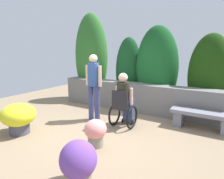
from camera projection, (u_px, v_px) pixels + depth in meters
ground_plane at (96, 134)px, 4.48m from camera, size 10.22×10.22×0.00m
stone_retaining_wall at (135, 97)px, 6.11m from camera, size 5.09×0.47×0.86m
hedge_backdrop at (135, 65)px, 6.58m from camera, size 5.24×1.04×3.16m
stone_bench at (201, 118)px, 4.67m from camera, size 1.40×0.39×0.44m
person_in_wheelchair at (124, 102)px, 4.80m from camera, size 0.53×0.66×1.33m
person_standing_companion at (94, 83)px, 5.16m from camera, size 0.49×0.30×1.74m
flower_pot_purple_near at (19, 117)px, 4.43m from camera, size 0.76×0.76×0.69m
flower_pot_terracotta_by_wall at (78, 163)px, 2.74m from camera, size 0.52×0.52×0.66m
flower_pot_red_accent at (95, 132)px, 3.86m from camera, size 0.44×0.44×0.54m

